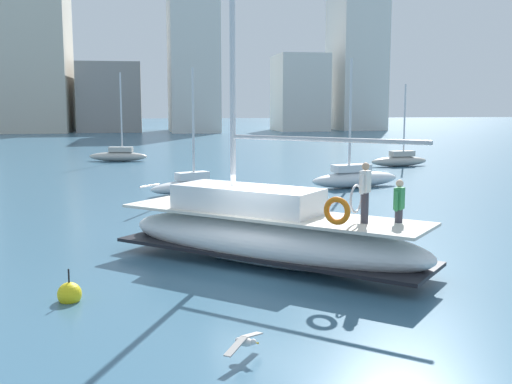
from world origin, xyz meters
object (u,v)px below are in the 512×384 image
at_px(moored_cutter_right, 119,155).
at_px(mooring_buoy, 70,294).
at_px(moored_sloop_near, 355,177).
at_px(main_sailboat, 266,233).
at_px(moored_cutter_left, 189,184).
at_px(moored_sloop_far, 400,160).
at_px(seagull, 245,341).

xyz_separation_m(moored_cutter_right, mooring_buoy, (0.31, -36.72, -0.35)).
bearing_deg(moored_sloop_near, main_sailboat, -117.39).
distance_m(main_sailboat, moored_cutter_left, 14.69).
distance_m(moored_cutter_right, mooring_buoy, 36.72).
relative_size(moored_sloop_near, moored_cutter_left, 1.10).
xyz_separation_m(moored_cutter_left, moored_cutter_right, (-4.30, 19.50, 0.04)).
relative_size(moored_sloop_near, moored_sloop_far, 1.16).
height_order(moored_sloop_far, moored_cutter_right, moored_cutter_right).
bearing_deg(seagull, moored_cutter_left, 88.60).
xyz_separation_m(moored_sloop_far, mooring_buoy, (-20.35, -28.80, -0.32)).
bearing_deg(moored_sloop_near, moored_cutter_right, 125.71).
xyz_separation_m(moored_sloop_near, seagull, (-9.67, -21.97, -0.24)).
bearing_deg(moored_sloop_far, main_sailboat, -120.12).
distance_m(moored_sloop_far, moored_cutter_left, 20.05).
xyz_separation_m(main_sailboat, moored_cutter_left, (-1.15, 14.64, -0.42)).
relative_size(main_sailboat, seagull, 11.16).
relative_size(moored_cutter_right, mooring_buoy, 8.03).
height_order(main_sailboat, seagull, main_sailboat).
relative_size(moored_sloop_far, moored_cutter_right, 0.85).
distance_m(moored_cutter_right, seagull, 40.84).
bearing_deg(main_sailboat, moored_sloop_far, 59.88).
height_order(moored_sloop_far, moored_cutter_left, moored_cutter_left).
bearing_deg(moored_sloop_near, moored_sloop_far, 56.22).
height_order(moored_sloop_far, mooring_buoy, moored_sloop_far).
bearing_deg(main_sailboat, moored_cutter_left, 94.48).
bearing_deg(mooring_buoy, main_sailboat, 26.64).
bearing_deg(seagull, mooring_buoy, 131.29).
xyz_separation_m(seagull, mooring_buoy, (-3.47, 3.95, -0.15)).
bearing_deg(moored_sloop_near, seagull, -113.75).
distance_m(main_sailboat, moored_cutter_right, 34.57).
bearing_deg(seagull, moored_cutter_right, 95.31).
height_order(main_sailboat, moored_sloop_near, main_sailboat).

